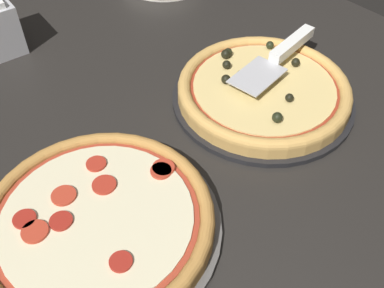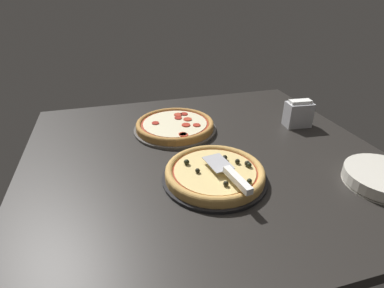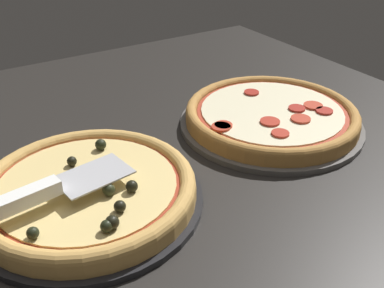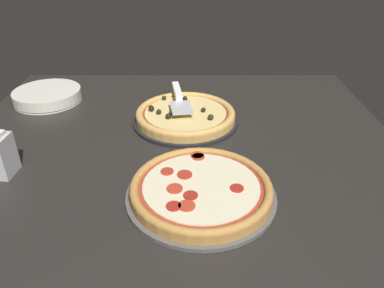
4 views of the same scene
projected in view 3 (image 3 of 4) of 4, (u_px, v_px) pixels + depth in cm
name	position (u px, v px, depth cm)	size (l,w,h in cm)	color
ground_plane	(189.00, 185.00, 72.76)	(128.15, 118.86, 3.60)	black
pizza_pan_front	(89.00, 200.00, 65.49)	(33.42, 33.42, 1.00)	black
pizza_front	(87.00, 189.00, 64.36)	(31.42, 31.42, 4.29)	tan
pizza_pan_back	(270.00, 124.00, 86.11)	(34.65, 34.65, 1.00)	#565451
pizza_back	(271.00, 114.00, 85.02)	(32.57, 32.57, 3.07)	#B77F3D
serving_spatula	(31.00, 197.00, 57.09)	(7.85, 23.17, 2.00)	#B7B7BC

